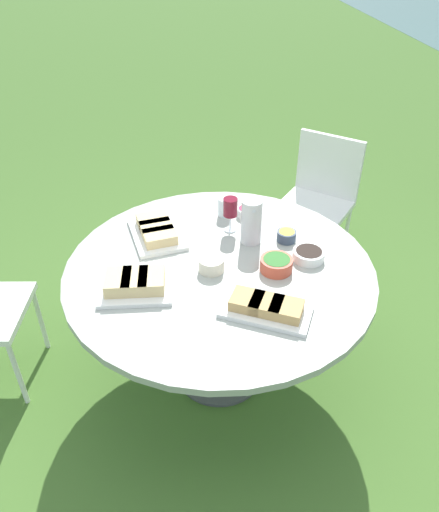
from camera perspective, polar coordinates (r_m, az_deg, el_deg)
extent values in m
plane|color=#446B2B|center=(2.84, 0.00, -13.10)|extent=(40.00, 40.00, 0.00)
cylinder|color=#4C4C51|center=(2.83, 0.00, -12.98)|extent=(0.47, 0.47, 0.02)
cylinder|color=#4C4C51|center=(2.58, 0.00, -7.87)|extent=(0.11, 0.11, 0.68)
cylinder|color=#9EA399|center=(2.34, 0.00, -1.53)|extent=(1.45, 1.45, 0.03)
cube|color=white|center=(3.40, 10.73, 5.46)|extent=(0.60, 0.61, 0.04)
cube|color=white|center=(3.46, 12.42, 10.08)|extent=(0.30, 0.36, 0.42)
cylinder|color=white|center=(3.44, 6.13, 1.69)|extent=(0.03, 0.03, 0.43)
cylinder|color=white|center=(3.33, 12.13, -0.32)|extent=(0.03, 0.03, 0.43)
cylinder|color=white|center=(3.73, 8.68, 4.41)|extent=(0.03, 0.03, 0.43)
cylinder|color=white|center=(3.63, 14.28, 2.64)|extent=(0.03, 0.03, 0.43)
cylinder|color=white|center=(2.73, -22.05, -12.36)|extent=(0.03, 0.03, 0.43)
cylinder|color=white|center=(2.99, -19.79, -6.84)|extent=(0.03, 0.03, 0.43)
cylinder|color=silver|center=(2.44, 3.66, 3.97)|extent=(0.10, 0.10, 0.23)
cone|color=silver|center=(2.36, 3.97, 5.39)|extent=(0.03, 0.03, 0.03)
cylinder|color=silver|center=(2.58, 1.21, 3.00)|extent=(0.06, 0.06, 0.01)
cylinder|color=silver|center=(2.56, 1.22, 3.87)|extent=(0.01, 0.01, 0.09)
cylinder|color=maroon|center=(2.51, 1.25, 5.61)|extent=(0.07, 0.07, 0.09)
cube|color=white|center=(2.22, -9.52, -3.66)|extent=(0.26, 0.33, 0.02)
cube|color=#E0C184|center=(2.19, -7.76, -2.80)|extent=(0.16, 0.12, 0.06)
cube|color=#E0C184|center=(2.20, -9.62, -2.87)|extent=(0.16, 0.12, 0.06)
cube|color=#E0C184|center=(2.21, -11.47, -2.93)|extent=(0.16, 0.12, 0.06)
cube|color=white|center=(2.09, 5.31, -6.29)|extent=(0.33, 0.42, 0.02)
cube|color=tan|center=(2.05, 7.63, -6.07)|extent=(0.17, 0.17, 0.05)
cube|color=tan|center=(2.07, 5.37, -5.59)|extent=(0.17, 0.17, 0.05)
cube|color=tan|center=(2.08, 3.14, -5.12)|extent=(0.17, 0.17, 0.05)
cube|color=white|center=(2.55, -7.16, 2.45)|extent=(0.39, 0.30, 0.02)
cube|color=#E0C184|center=(2.60, -7.60, 3.99)|extent=(0.15, 0.18, 0.05)
cube|color=#E0C184|center=(2.53, -7.22, 3.11)|extent=(0.15, 0.18, 0.05)
cube|color=#E0C184|center=(2.47, -6.82, 2.18)|extent=(0.15, 0.18, 0.05)
cylinder|color=#334256|center=(2.51, 7.66, 2.27)|extent=(0.10, 0.10, 0.05)
cylinder|color=#E0C147|center=(2.51, 7.69, 2.57)|extent=(0.08, 0.08, 0.02)
cylinder|color=#B74733|center=(2.31, 6.51, -0.98)|extent=(0.15, 0.15, 0.06)
cylinder|color=#387533|center=(2.30, 6.54, -0.61)|extent=(0.12, 0.12, 0.03)
cylinder|color=white|center=(2.41, 10.11, 0.19)|extent=(0.15, 0.15, 0.05)
cylinder|color=#2D231E|center=(2.40, 10.15, 0.46)|extent=(0.12, 0.12, 0.02)
cylinder|color=white|center=(2.70, 3.08, 5.05)|extent=(0.10, 0.10, 0.05)
cylinder|color=#D6385B|center=(2.69, 3.09, 5.30)|extent=(0.08, 0.08, 0.02)
cylinder|color=beige|center=(2.29, -0.93, -0.96)|extent=(0.12, 0.12, 0.06)
cylinder|color=silver|center=(2.28, -0.94, -0.57)|extent=(0.10, 0.10, 0.03)
cylinder|color=silver|center=(2.69, 0.56, 5.63)|extent=(0.07, 0.07, 0.10)
cube|color=#232328|center=(3.76, -0.70, 3.38)|extent=(0.30, 0.14, 0.24)
torus|color=#232328|center=(3.68, -0.72, 5.35)|extent=(0.19, 0.01, 0.19)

